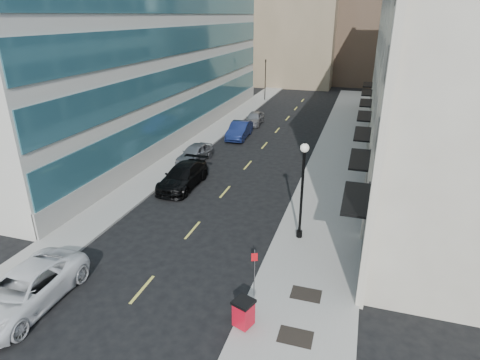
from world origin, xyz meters
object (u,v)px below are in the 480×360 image
Objects in this scene: car_white_van at (24,290)px; lamppost at (302,183)px; traffic_signal at (266,62)px; car_black_pickup at (183,176)px; car_silver_sedan at (195,153)px; urn_planter at (359,202)px; car_grey_sedan at (254,118)px; sign_post at (254,267)px; car_blue_sedan at (239,130)px; trash_bin at (244,312)px.

lamppost is (10.75, 9.52, 2.72)m from car_white_van.
traffic_signal is 34.41m from car_black_pickup.
car_silver_sedan is at bearing 136.51° from lamppost.
car_white_van is 7.34× the size of urn_planter.
traffic_signal is at bearing 93.70° from car_black_pickup.
car_silver_sedan is at bearing -99.05° from car_grey_sedan.
car_white_van is 14.62m from lamppost.
urn_planter is at bearing 44.97° from car_white_van.
car_silver_sedan is (-1.41, 5.55, -0.07)m from car_black_pickup.
lamppost reaches higher than sign_post.
lamppost is 2.38× the size of sign_post.
sign_post reaches higher than car_silver_sedan.
car_white_van is 1.06× the size of car_black_pickup.
car_black_pickup is at bearing 179.09° from urn_planter.
car_silver_sedan is 5.43× the size of urn_planter.
traffic_signal is 1.20× the size of car_black_pickup.
sign_post is (10.10, -16.56, 0.95)m from car_silver_sedan.
car_white_van is 10.33m from sign_post.
car_silver_sedan is (0.70, -28.45, -4.94)m from traffic_signal.
traffic_signal is at bearing 96.54° from car_grey_sedan.
car_black_pickup is 11.36m from lamppost.
car_black_pickup is 12.99m from urn_planter.
car_grey_sedan is at bearing 87.17° from car_white_van.
trash_bin is (8.60, -26.76, -0.03)m from car_blue_sedan.
car_blue_sedan reaches higher than urn_planter.
car_grey_sedan is 26.71m from lamppost.
traffic_signal is 48.49m from trash_bin.
traffic_signal is 1.19× the size of lamppost.
car_white_van is 20.04m from urn_planter.
car_white_van is 1.35× the size of car_silver_sedan.
car_blue_sedan is (2.30, -20.23, -4.86)m from traffic_signal.
lamppost is (9.60, -24.76, 2.81)m from car_grey_sedan.
car_black_pickup reaches higher than car_grey_sedan.
car_white_van is at bearing -93.66° from car_black_pickup.
car_white_van reaches higher than car_silver_sedan.
traffic_signal reaches higher than urn_planter.
lamppost is at bearing -71.40° from car_grey_sedan.
trash_bin is at bearing -108.18° from urn_planter.
car_blue_sedan reaches higher than car_black_pickup.
car_silver_sedan is 0.78× the size of lamppost.
sign_post is at bearing 113.07° from trash_bin.
car_silver_sedan is 14.23m from car_grey_sedan.
car_black_pickup reaches higher than car_silver_sedan.
traffic_signal is 15.32m from car_grey_sedan.
car_black_pickup is at bearing 85.30° from car_white_van.
car_grey_sedan is 33.79m from trash_bin.
traffic_signal reaches higher than lamppost.
car_blue_sedan is 18.95m from urn_planter.
traffic_signal is 46.46m from sign_post.
car_grey_sedan is at bearing 124.94° from trash_bin.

